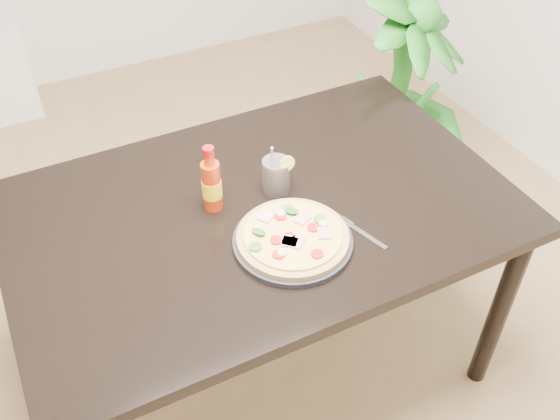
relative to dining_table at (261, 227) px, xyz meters
name	(u,v)px	position (x,y,z in m)	size (l,w,h in m)	color
floor	(182,381)	(-0.30, 0.05, -0.67)	(4.50, 4.50, 0.00)	#9E7A51
dining_table	(261,227)	(0.00, 0.00, 0.00)	(1.40, 0.90, 0.75)	black
plate	(293,241)	(0.01, -0.17, 0.09)	(0.32, 0.32, 0.02)	black
pizza	(292,236)	(0.01, -0.17, 0.11)	(0.29, 0.29, 0.03)	tan
hot_sauce_bottle	(212,185)	(-0.12, 0.05, 0.16)	(0.05, 0.05, 0.21)	red
cola_cup	(276,176)	(0.07, 0.04, 0.13)	(0.09, 0.08, 0.17)	black
fork	(357,230)	(0.19, -0.21, 0.09)	(0.07, 0.18, 0.00)	silver
houseplant	(397,103)	(0.88, 0.56, -0.15)	(0.58, 0.58, 1.04)	#237A20
plant_pot	(386,179)	(0.88, 0.56, -0.56)	(0.28, 0.28, 0.22)	brown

